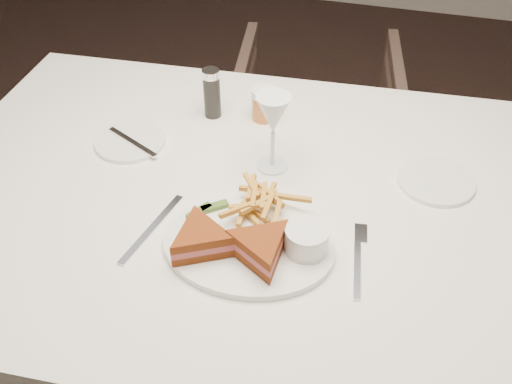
{
  "coord_description": "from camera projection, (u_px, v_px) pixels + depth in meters",
  "views": [
    {
      "loc": [
        0.24,
        -1.17,
        1.52
      ],
      "look_at": [
        0.01,
        -0.37,
        0.8
      ],
      "focal_mm": 40.0,
      "sensor_mm": 36.0,
      "label": 1
    }
  ],
  "objects": [
    {
      "name": "table",
      "position": [
        261.0,
        308.0,
        1.41
      ],
      "size": [
        1.5,
        1.05,
        0.75
      ],
      "primitive_type": "cube",
      "rotation": [
        0.0,
        0.0,
        0.07
      ],
      "color": "white",
      "rests_on": "ground"
    },
    {
      "name": "ground",
      "position": [
        282.0,
        302.0,
        1.9
      ],
      "size": [
        5.0,
        5.0,
        0.0
      ],
      "primitive_type": "plane",
      "color": "black",
      "rests_on": "ground"
    },
    {
      "name": "chair_far",
      "position": [
        316.0,
        114.0,
        2.19
      ],
      "size": [
        0.68,
        0.65,
        0.61
      ],
      "primitive_type": "imported",
      "rotation": [
        0.0,
        0.0,
        3.3
      ],
      "color": "#4B372E",
      "rests_on": "ground"
    },
    {
      "name": "table_setting",
      "position": [
        256.0,
        199.0,
        1.1
      ],
      "size": [
        0.84,
        0.62,
        0.18
      ],
      "color": "white",
      "rests_on": "table"
    }
  ]
}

